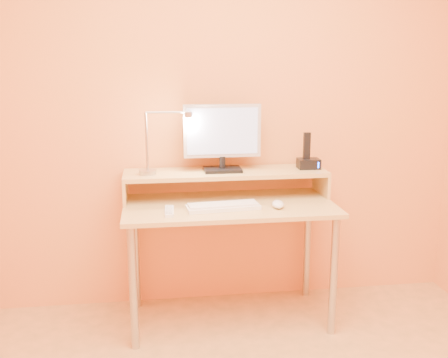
{
  "coord_description": "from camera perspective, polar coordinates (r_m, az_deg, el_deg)",
  "views": [
    {
      "loc": [
        -0.42,
        -1.64,
        1.53
      ],
      "look_at": [
        -0.04,
        1.13,
        0.88
      ],
      "focal_mm": 41.62,
      "sensor_mm": 36.0,
      "label": 1
    }
  ],
  "objects": [
    {
      "name": "desk_lower",
      "position": [
        2.97,
        0.59,
        -2.96
      ],
      "size": [
        1.2,
        0.6,
        0.02
      ],
      "primitive_type": "cube",
      "color": "tan",
      "rests_on": "floor"
    },
    {
      "name": "desk_leg_br",
      "position": [
        3.44,
        9.13,
        -7.2
      ],
      "size": [
        0.04,
        0.04,
        0.69
      ],
      "primitive_type": "cylinder",
      "color": "#ADADAD",
      "rests_on": "floor"
    },
    {
      "name": "monitor_back",
      "position": [
        3.06,
        -0.26,
        5.37
      ],
      "size": [
        0.41,
        0.01,
        0.26
      ],
      "primitive_type": "cube",
      "rotation": [
        0.0,
        0.0,
        -0.0
      ],
      "color": "black",
      "rests_on": "monitor_panel"
    },
    {
      "name": "desk_leg_bl",
      "position": [
        3.3,
        -9.67,
        -8.11
      ],
      "size": [
        0.04,
        0.04,
        0.69
      ],
      "primitive_type": "cylinder",
      "color": "#ADADAD",
      "rests_on": "floor"
    },
    {
      "name": "monitor_panel",
      "position": [
        3.04,
        -0.2,
        5.31
      ],
      "size": [
        0.45,
        0.04,
        0.31
      ],
      "primitive_type": "cube",
      "rotation": [
        0.0,
        0.0,
        -0.0
      ],
      "color": "#B7B8BF",
      "rests_on": "monitor_neck"
    },
    {
      "name": "desk_shelf",
      "position": [
        3.08,
        0.19,
        0.67
      ],
      "size": [
        1.2,
        0.3,
        0.02
      ],
      "primitive_type": "cube",
      "color": "tan",
      "rests_on": "desk_lower"
    },
    {
      "name": "wall_back",
      "position": [
        3.19,
        -0.24,
        8.06
      ],
      "size": [
        3.0,
        0.04,
        2.5
      ],
      "primitive_type": "cube",
      "color": "#F0824B",
      "rests_on": "floor"
    },
    {
      "name": "shelf_riser_right",
      "position": [
        3.23,
        10.62,
        -0.42
      ],
      "size": [
        0.02,
        0.3,
        0.14
      ],
      "primitive_type": "cube",
      "color": "tan",
      "rests_on": "desk_lower"
    },
    {
      "name": "shelf_riser_left",
      "position": [
        3.07,
        -10.8,
        -1.13
      ],
      "size": [
        0.02,
        0.3,
        0.14
      ],
      "primitive_type": "cube",
      "color": "tan",
      "rests_on": "desk_lower"
    },
    {
      "name": "lamp_head",
      "position": [
        2.97,
        -3.92,
        7.08
      ],
      "size": [
        0.04,
        0.04,
        0.03
      ],
      "primitive_type": "cylinder",
      "color": "#ADADAD",
      "rests_on": "lamp_arm"
    },
    {
      "name": "lamp_bulb",
      "position": [
        2.97,
        -3.92,
        6.77
      ],
      "size": [
        0.03,
        0.03,
        0.0
      ],
      "primitive_type": "cylinder",
      "color": "#FFEAC6",
      "rests_on": "lamp_head"
    },
    {
      "name": "lamp_arm",
      "position": [
        2.96,
        -6.26,
        7.31
      ],
      "size": [
        0.24,
        0.01,
        0.01
      ],
      "primitive_type": "cylinder",
      "rotation": [
        0.0,
        1.57,
        0.0
      ],
      "color": "#ADADAD",
      "rests_on": "lamp_post"
    },
    {
      "name": "monitor_neck",
      "position": [
        3.06,
        -0.18,
        1.85
      ],
      "size": [
        0.04,
        0.04,
        0.07
      ],
      "primitive_type": "cylinder",
      "color": "black",
      "rests_on": "monitor_foot"
    },
    {
      "name": "desk_leg_fr",
      "position": [
        3.0,
        11.95,
        -10.44
      ],
      "size": [
        0.04,
        0.04,
        0.69
      ],
      "primitive_type": "cylinder",
      "color": "#ADADAD",
      "rests_on": "floor"
    },
    {
      "name": "keyboard",
      "position": [
        2.86,
        -0.1,
        -3.11
      ],
      "size": [
        0.41,
        0.17,
        0.02
      ],
      "primitive_type": "cube",
      "rotation": [
        0.0,
        0.0,
        0.1
      ],
      "color": "white",
      "rests_on": "desk_lower"
    },
    {
      "name": "phone_handset",
      "position": [
        3.15,
        9.08,
        3.63
      ],
      "size": [
        0.04,
        0.03,
        0.16
      ],
      "primitive_type": "cube",
      "rotation": [
        0.0,
        0.0,
        -0.03
      ],
      "color": "black",
      "rests_on": "phone_dock"
    },
    {
      "name": "phone_dock",
      "position": [
        3.18,
        9.27,
        1.68
      ],
      "size": [
        0.13,
        0.1,
        0.06
      ],
      "primitive_type": "cube",
      "rotation": [
        0.0,
        0.0,
        -0.03
      ],
      "color": "black",
      "rests_on": "desk_shelf"
    },
    {
      "name": "lamp_base",
      "position": [
        3.01,
        -8.38,
        0.75
      ],
      "size": [
        0.1,
        0.1,
        0.02
      ],
      "primitive_type": "cylinder",
      "color": "#ADADAD",
      "rests_on": "desk_shelf"
    },
    {
      "name": "lamp_post",
      "position": [
        2.98,
        -8.49,
        4.08
      ],
      "size": [
        0.01,
        0.01,
        0.33
      ],
      "primitive_type": "cylinder",
      "color": "#ADADAD",
      "rests_on": "lamp_base"
    },
    {
      "name": "monitor_foot",
      "position": [
        3.07,
        -0.18,
        1.05
      ],
      "size": [
        0.22,
        0.16,
        0.02
      ],
      "primitive_type": "cube",
      "color": "black",
      "rests_on": "desk_shelf"
    },
    {
      "name": "desk_leg_fl",
      "position": [
        2.84,
        -9.94,
        -11.75
      ],
      "size": [
        0.04,
        0.04,
        0.69
      ],
      "primitive_type": "cylinder",
      "color": "#ADADAD",
      "rests_on": "floor"
    },
    {
      "name": "phone_led",
      "position": [
        3.14,
        10.32,
        1.51
      ],
      "size": [
        0.01,
        0.0,
        0.04
      ],
      "primitive_type": "cube",
      "color": "blue",
      "rests_on": "phone_dock"
    },
    {
      "name": "mouse",
      "position": [
        2.9,
        5.95,
        -2.77
      ],
      "size": [
        0.08,
        0.13,
        0.04
      ],
      "primitive_type": "ellipsoid",
      "rotation": [
        0.0,
        0.0,
        -0.14
      ],
      "color": "white",
      "rests_on": "desk_lower"
    },
    {
      "name": "remote_control",
      "position": [
        2.81,
        -6.03,
        -3.56
      ],
      "size": [
        0.05,
        0.18,
        0.02
      ],
      "primitive_type": "cube",
      "rotation": [
        0.0,
        0.0,
        -0.05
      ],
      "color": "white",
      "rests_on": "desk_lower"
    },
    {
      "name": "monitor_screen",
      "position": [
        3.02,
        -0.16,
        5.27
      ],
      "size": [
        0.41,
        0.0,
        0.27
      ],
      "primitive_type": "cube",
      "rotation": [
        0.0,
        0.0,
        -0.0
      ],
      "color": "#A3B3E4",
      "rests_on": "monitor_panel"
    }
  ]
}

